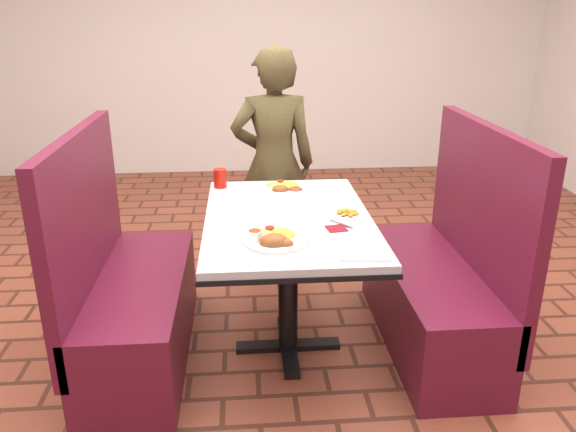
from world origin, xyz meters
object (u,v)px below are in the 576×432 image
object	(u,v)px
plantain_plate	(347,214)
near_dinner_plate	(274,236)
far_dinner_plate	(285,186)
booth_bench_right	(440,287)
diner_person	(274,164)
dining_table	(288,234)
booth_bench_left	(130,299)
red_tumbler	(220,178)

from	to	relation	value
plantain_plate	near_dinner_plate	bearing A→B (deg)	-140.99
near_dinner_plate	far_dinner_plate	bearing A→B (deg)	82.10
booth_bench_right	far_dinner_plate	xyz separation A→B (m)	(-0.78, 0.41, 0.45)
booth_bench_right	diner_person	distance (m)	1.34
dining_table	booth_bench_right	bearing A→B (deg)	0.00
booth_bench_left	diner_person	distance (m)	1.32
dining_table	diner_person	world-z (taller)	diner_person
far_dinner_plate	near_dinner_plate	bearing A→B (deg)	-97.90
booth_bench_left	diner_person	size ratio (longest dim) A/B	0.80
booth_bench_right	near_dinner_plate	world-z (taller)	booth_bench_right
diner_person	far_dinner_plate	bearing A→B (deg)	91.33
booth_bench_right	plantain_plate	size ratio (longest dim) A/B	7.06
dining_table	diner_person	xyz separation A→B (m)	(-0.02, 0.97, 0.09)
booth_bench_right	far_dinner_plate	distance (m)	0.99
booth_bench_left	far_dinner_plate	bearing A→B (deg)	26.74
dining_table	plantain_plate	bearing A→B (deg)	-3.80
booth_bench_right	diner_person	bearing A→B (deg)	129.90
booth_bench_right	diner_person	xyz separation A→B (m)	(-0.81, 0.97, 0.42)
far_dinner_plate	plantain_plate	world-z (taller)	far_dinner_plate
near_dinner_plate	plantain_plate	bearing A→B (deg)	39.01
near_dinner_plate	plantain_plate	distance (m)	0.48
booth_bench_left	dining_table	bearing A→B (deg)	0.00
diner_person	plantain_plate	world-z (taller)	diner_person
dining_table	booth_bench_left	world-z (taller)	booth_bench_left
booth_bench_left	booth_bench_right	distance (m)	1.60
far_dinner_plate	red_tumbler	distance (m)	0.37
booth_bench_right	diner_person	world-z (taller)	diner_person
diner_person	far_dinner_plate	distance (m)	0.56
dining_table	red_tumbler	bearing A→B (deg)	124.54
far_dinner_plate	red_tumbler	size ratio (longest dim) A/B	2.53
booth_bench_left	plantain_plate	world-z (taller)	booth_bench_left
dining_table	near_dinner_plate	xyz separation A→B (m)	(-0.08, -0.32, 0.13)
near_dinner_plate	booth_bench_right	bearing A→B (deg)	19.90
diner_person	far_dinner_plate	world-z (taller)	diner_person
booth_bench_left	near_dinner_plate	world-z (taller)	booth_bench_left
booth_bench_right	red_tumbler	world-z (taller)	booth_bench_right
near_dinner_plate	far_dinner_plate	xyz separation A→B (m)	(0.10, 0.73, -0.01)
dining_table	plantain_plate	size ratio (longest dim) A/B	7.13
near_dinner_plate	diner_person	bearing A→B (deg)	86.92
booth_bench_left	near_dinner_plate	distance (m)	0.90
diner_person	red_tumbler	xyz separation A→B (m)	(-0.33, -0.48, 0.06)
booth_bench_left	plantain_plate	distance (m)	1.17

